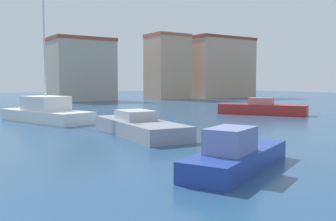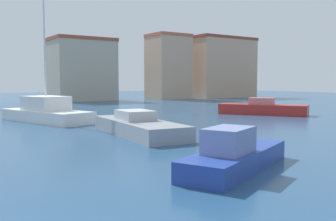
{
  "view_description": "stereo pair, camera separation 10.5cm",
  "coord_description": "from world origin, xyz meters",
  "px_view_note": "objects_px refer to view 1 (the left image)",
  "views": [
    {
      "loc": [
        0.67,
        -5.4,
        2.92
      ],
      "look_at": [
        15.57,
        16.51,
        0.9
      ],
      "focal_mm": 40.64,
      "sensor_mm": 36.0,
      "label": 1
    },
    {
      "loc": [
        0.75,
        -5.46,
        2.92
      ],
      "look_at": [
        15.57,
        16.51,
        0.9
      ],
      "focal_mm": 40.64,
      "sensor_mm": 36.0,
      "label": 2
    }
  ],
  "objects_px": {
    "motorboat_red_distant_north": "(262,109)",
    "motorboat_blue_near_pier": "(237,155)",
    "sailboat_white_behind_lamppost": "(46,112)",
    "motorboat_grey_inner_mooring": "(138,126)"
  },
  "relations": [
    {
      "from": "motorboat_grey_inner_mooring",
      "to": "motorboat_blue_near_pier",
      "type": "bearing_deg",
      "value": -99.39
    },
    {
      "from": "sailboat_white_behind_lamppost",
      "to": "motorboat_red_distant_north",
      "type": "distance_m",
      "value": 18.34
    },
    {
      "from": "motorboat_blue_near_pier",
      "to": "motorboat_red_distant_north",
      "type": "relative_size",
      "value": 0.77
    },
    {
      "from": "motorboat_blue_near_pier",
      "to": "sailboat_white_behind_lamppost",
      "type": "bearing_deg",
      "value": 92.19
    },
    {
      "from": "motorboat_grey_inner_mooring",
      "to": "motorboat_red_distant_north",
      "type": "distance_m",
      "value": 16.29
    },
    {
      "from": "sailboat_white_behind_lamppost",
      "to": "motorboat_red_distant_north",
      "type": "height_order",
      "value": "sailboat_white_behind_lamppost"
    },
    {
      "from": "motorboat_grey_inner_mooring",
      "to": "sailboat_white_behind_lamppost",
      "type": "bearing_deg",
      "value": 103.08
    },
    {
      "from": "sailboat_white_behind_lamppost",
      "to": "motorboat_grey_inner_mooring",
      "type": "bearing_deg",
      "value": -76.92
    },
    {
      "from": "motorboat_red_distant_north",
      "to": "sailboat_white_behind_lamppost",
      "type": "bearing_deg",
      "value": 165.36
    },
    {
      "from": "motorboat_red_distant_north",
      "to": "motorboat_blue_near_pier",
      "type": "bearing_deg",
      "value": -140.24
    }
  ]
}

